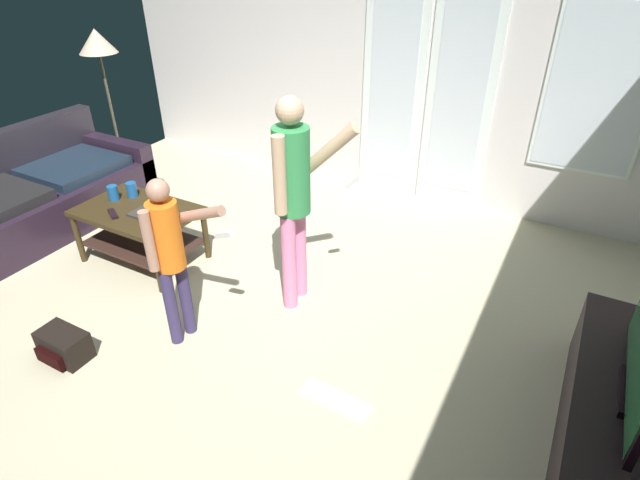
# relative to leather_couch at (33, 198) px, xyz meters

# --- Properties ---
(ground_plane) EXTENTS (5.96, 5.13, 0.02)m
(ground_plane) POSITION_rel_leather_couch_xyz_m (2.33, -0.13, -0.30)
(ground_plane) COLOR beige
(wall_back_with_doors) EXTENTS (5.96, 0.09, 2.84)m
(wall_back_with_doors) POSITION_rel_leather_couch_xyz_m (2.44, 2.40, 1.09)
(wall_back_with_doors) COLOR silver
(wall_back_with_doors) RESTS_ON ground_plane
(leather_couch) EXTENTS (0.98, 2.09, 0.85)m
(leather_couch) POSITION_rel_leather_couch_xyz_m (0.00, 0.00, 0.00)
(leather_couch) COLOR #271A29
(leather_couch) RESTS_ON ground_plane
(coffee_table) EXTENTS (0.97, 0.64, 0.49)m
(coffee_table) POSITION_rel_leather_couch_xyz_m (1.34, 0.05, 0.07)
(coffee_table) COLOR #362914
(coffee_table) RESTS_ON ground_plane
(tv_stand) EXTENTS (0.48, 1.67, 0.46)m
(tv_stand) POSITION_rel_leather_couch_xyz_m (4.93, -0.17, -0.06)
(tv_stand) COLOR black
(tv_stand) RESTS_ON ground_plane
(person_adult) EXTENTS (0.55, 0.46, 1.58)m
(person_adult) POSITION_rel_leather_couch_xyz_m (2.78, 0.20, 0.66)
(person_adult) COLOR pink
(person_adult) RESTS_ON ground_plane
(person_child) EXTENTS (0.55, 0.32, 1.20)m
(person_child) POSITION_rel_leather_couch_xyz_m (2.31, -0.54, 0.44)
(person_child) COLOR #372E58
(person_child) RESTS_ON ground_plane
(floor_lamp) EXTENTS (0.40, 0.40, 1.57)m
(floor_lamp) POSITION_rel_leather_couch_xyz_m (-0.35, 1.36, 1.09)
(floor_lamp) COLOR #372A31
(floor_lamp) RESTS_ON ground_plane
(backpack) EXTENTS (0.33, 0.23, 0.20)m
(backpack) POSITION_rel_leather_couch_xyz_m (1.75, -1.08, -0.19)
(backpack) COLOR black
(backpack) RESTS_ON ground_plane
(loose_keyboard) EXTENTS (0.44, 0.15, 0.02)m
(loose_keyboard) POSITION_rel_leather_couch_xyz_m (3.49, -0.54, -0.28)
(loose_keyboard) COLOR white
(loose_keyboard) RESTS_ON ground_plane
(laptop_closed) EXTENTS (0.32, 0.26, 0.02)m
(laptop_closed) POSITION_rel_leather_couch_xyz_m (1.51, 0.05, 0.21)
(laptop_closed) COLOR #37342F
(laptop_closed) RESTS_ON coffee_table
(cup_near_edge) EXTENTS (0.09, 0.09, 0.13)m
(cup_near_edge) POSITION_rel_leather_couch_xyz_m (1.04, 0.09, 0.26)
(cup_near_edge) COLOR #185597
(cup_near_edge) RESTS_ON coffee_table
(cup_by_laptop) EXTENTS (0.09, 0.09, 0.13)m
(cup_by_laptop) POSITION_rel_leather_couch_xyz_m (1.13, 0.21, 0.26)
(cup_by_laptop) COLOR #1C569C
(cup_by_laptop) RESTS_ON coffee_table
(tv_remote_black) EXTENTS (0.17, 0.13, 0.02)m
(tv_remote_black) POSITION_rel_leather_couch_xyz_m (1.25, -0.11, 0.21)
(tv_remote_black) COLOR black
(tv_remote_black) RESTS_ON coffee_table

